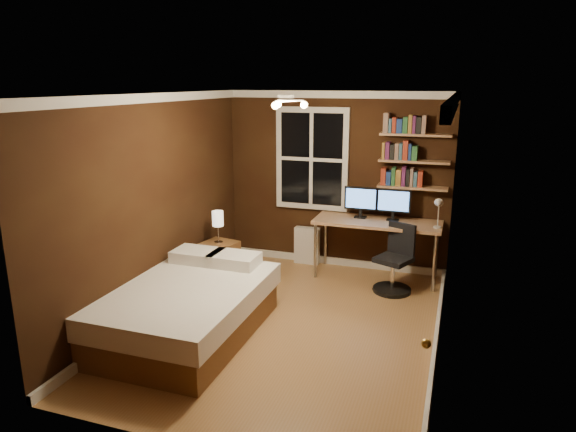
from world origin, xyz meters
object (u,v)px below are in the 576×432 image
(bedside_lamp, at_px, (218,227))
(office_chair, at_px, (395,267))
(monitor_left, at_px, (361,202))
(bed, at_px, (185,308))
(desk, at_px, (377,225))
(monitor_right, at_px, (393,205))
(radiator, at_px, (307,245))
(nightstand, at_px, (219,262))
(desk_lamp, at_px, (438,213))

(bedside_lamp, distance_m, office_chair, 2.36)
(monitor_left, height_order, office_chair, monitor_left)
(bed, distance_m, office_chair, 2.72)
(desk, bearing_deg, monitor_right, 23.91)
(bed, xyz_separation_m, radiator, (0.59, 2.54, -0.02))
(bed, height_order, nightstand, bed)
(monitor_left, height_order, desk_lamp, desk_lamp)
(monitor_left, xyz_separation_m, desk_lamp, (1.03, -0.27, 0.00))
(monitor_left, bearing_deg, radiator, 169.52)
(desk, xyz_separation_m, desk_lamp, (0.78, -0.18, 0.28))
(bed, bearing_deg, office_chair, 44.20)
(monitor_right, bearing_deg, desk, -156.09)
(monitor_right, bearing_deg, office_chair, -76.65)
(desk, xyz_separation_m, monitor_left, (-0.25, 0.08, 0.28))
(monitor_right, distance_m, desk_lamp, 0.65)
(bed, distance_m, nightstand, 1.53)
(nightstand, xyz_separation_m, radiator, (0.93, 1.04, 0.01))
(nightstand, distance_m, radiator, 1.39)
(radiator, xyz_separation_m, monitor_left, (0.81, -0.15, 0.75))
(bed, distance_m, bedside_lamp, 1.60)
(desk, distance_m, office_chair, 0.67)
(bed, height_order, office_chair, office_chair)
(desk_lamp, bearing_deg, monitor_left, 165.46)
(bed, relative_size, nightstand, 3.78)
(desk, bearing_deg, desk_lamp, -13.19)
(monitor_right, height_order, desk_lamp, desk_lamp)
(bedside_lamp, xyz_separation_m, office_chair, (2.29, 0.39, -0.43))
(bedside_lamp, distance_m, desk_lamp, 2.85)
(bedside_lamp, height_order, office_chair, bedside_lamp)
(bedside_lamp, relative_size, monitor_right, 0.96)
(monitor_left, xyz_separation_m, office_chair, (0.56, -0.50, -0.70))
(radiator, bearing_deg, desk, -12.47)
(office_chair, bearing_deg, monitor_right, 126.87)
(nightstand, xyz_separation_m, desk, (1.98, 0.81, 0.48))
(nightstand, relative_size, radiator, 0.98)
(nightstand, height_order, radiator, radiator)
(desk_lamp, relative_size, office_chair, 0.50)
(bedside_lamp, bearing_deg, monitor_right, 22.30)
(monitor_right, bearing_deg, nightstand, -157.70)
(desk_lamp, bearing_deg, bed, -138.88)
(bed, height_order, monitor_left, monitor_left)
(bed, xyz_separation_m, desk_lamp, (2.43, 2.12, 0.73))
(desk, height_order, monitor_left, monitor_left)
(monitor_left, xyz_separation_m, monitor_right, (0.44, 0.00, 0.00))
(nightstand, bearing_deg, office_chair, 20.93)
(bedside_lamp, relative_size, monitor_left, 0.96)
(nightstand, xyz_separation_m, desk_lamp, (2.76, 0.62, 0.76))
(bedside_lamp, relative_size, desk, 0.26)
(bed, height_order, desk_lamp, desk_lamp)
(bed, relative_size, desk, 1.19)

